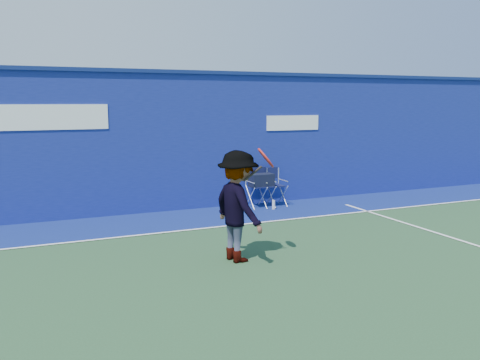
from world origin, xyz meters
name	(u,v)px	position (x,y,z in m)	size (l,w,h in m)	color
ground	(237,291)	(0.00, 0.00, 0.00)	(80.00, 80.00, 0.00)	#254527
stadium_wall	(142,141)	(0.00, 5.20, 1.55)	(24.00, 0.50, 3.08)	navy
out_of_bounds_strip	(157,222)	(0.00, 4.10, 0.00)	(24.00, 1.80, 0.01)	navy
court_lines	(220,275)	(0.00, 0.60, 0.01)	(24.00, 12.00, 0.01)	white
directors_chair_left	(261,191)	(2.56, 4.59, 0.39)	(0.54, 0.50, 0.91)	silver
directors_chair_right	(273,194)	(2.87, 4.60, 0.28)	(0.53, 0.47, 0.88)	silver
water_bottle	(274,205)	(2.71, 4.24, 0.11)	(0.07, 0.07, 0.21)	silver
tennis_player	(238,206)	(0.52, 1.17, 0.85)	(0.98, 1.18, 1.72)	#EA4738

